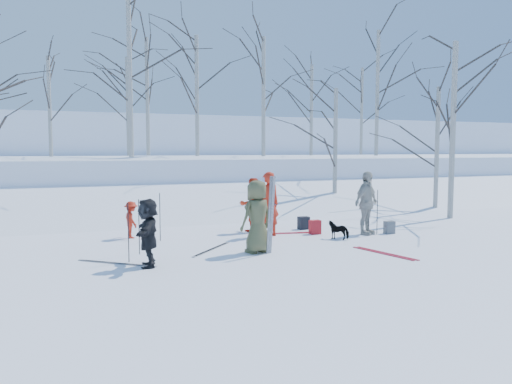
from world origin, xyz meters
name	(u,v)px	position (x,y,z in m)	size (l,w,h in m)	color
ground	(277,245)	(0.00, 0.00, 0.00)	(120.00, 120.00, 0.00)	white
snow_ramp	(204,210)	(0.00, 7.00, 0.15)	(70.00, 9.50, 1.40)	white
snow_plateau	(156,176)	(0.00, 17.00, 1.00)	(70.00, 18.00, 2.20)	white
far_hill	(115,155)	(0.00, 38.00, 2.00)	(90.00, 30.00, 6.00)	white
skier_olive_center	(257,217)	(-0.84, -0.66, 0.90)	(0.87, 0.57, 1.79)	#4F5030
skier_red_north	(268,204)	(0.35, 1.43, 0.94)	(0.69, 0.45, 1.88)	red
skier_redor_behind	(252,205)	(0.22, 2.36, 0.83)	(0.80, 0.63, 1.66)	red
skier_red_seated	(131,220)	(-3.42, 2.55, 0.53)	(0.68, 0.39, 1.06)	red
skier_cream_east	(366,203)	(3.16, 0.56, 0.94)	(1.11, 0.46, 1.89)	beige
skier_grey_west	(148,233)	(-3.58, -1.14, 0.74)	(1.38, 0.44, 1.49)	black
dog	(339,230)	(2.00, 0.19, 0.26)	(0.28, 0.61, 0.52)	black
upright_ski_left	(269,215)	(-0.62, -0.91, 0.95)	(0.07, 0.02, 1.90)	silver
upright_ski_right	(272,215)	(-0.56, -0.92, 0.95)	(0.07, 0.02, 1.90)	silver
ski_pair_a	(285,233)	(0.97, 1.61, 0.01)	(1.90, 0.58, 0.02)	maroon
ski_pair_b	(212,249)	(-1.77, 0.11, 0.01)	(1.44, 1.53, 0.02)	silver
ski_pair_c	(384,253)	(1.99, -1.94, 0.01)	(0.60, 1.90, 0.02)	maroon
ski_pair_d	(116,263)	(-4.20, -0.60, 0.01)	(1.57, 1.39, 0.02)	silver
ski_pole_a	(128,233)	(-3.91, -0.54, 0.67)	(0.02, 0.02, 1.34)	black
ski_pole_b	(264,210)	(0.57, 2.26, 0.67)	(0.02, 0.02, 1.34)	black
ski_pole_c	(275,208)	(1.01, 2.43, 0.67)	(0.02, 0.02, 1.34)	black
ski_pole_d	(160,217)	(-2.75, 1.80, 0.67)	(0.02, 0.02, 1.34)	black
ski_pole_e	(369,212)	(3.30, 0.61, 0.67)	(0.02, 0.02, 1.34)	black
ski_pole_f	(377,212)	(3.46, 0.42, 0.67)	(0.02, 0.02, 1.34)	black
ski_pole_g	(139,227)	(-3.56, 0.23, 0.67)	(0.02, 0.02, 1.34)	black
backpack_red	(315,227)	(1.78, 1.19, 0.21)	(0.32, 0.22, 0.42)	#AA1A1F
backpack_grey	(389,227)	(3.91, 0.43, 0.19)	(0.30, 0.20, 0.38)	#55585C
backpack_dark	(304,223)	(1.89, 2.13, 0.20)	(0.34, 0.24, 0.40)	black
birch_plateau_a	(50,107)	(-5.55, 12.86, 4.47)	(3.78, 3.78, 4.54)	silver
birch_plateau_c	(197,96)	(1.15, 12.13, 5.13)	(4.70, 4.70, 5.86)	silver
birch_plateau_d	(362,111)	(12.81, 15.32, 4.94)	(4.43, 4.43, 5.47)	silver
birch_plateau_e	(311,110)	(7.73, 12.57, 4.66)	(4.04, 4.04, 4.92)	silver
birch_plateau_f	(263,97)	(3.96, 10.38, 5.03)	(4.56, 4.56, 5.66)	silver
birch_plateau_g	(147,97)	(-0.66, 15.62, 5.36)	(5.03, 5.03, 6.32)	silver
birch_plateau_h	(130,78)	(-2.41, 9.53, 5.47)	(5.17, 5.17, 6.53)	silver
birch_plateau_j	(377,93)	(10.50, 10.43, 5.47)	(5.18, 5.18, 6.54)	silver
birch_plateau_k	(128,107)	(-1.76, 15.21, 4.77)	(4.20, 4.20, 5.14)	silver
birch_edge_b	(453,131)	(8.09, 2.39, 3.20)	(5.08, 5.08, 6.40)	silver
birch_edge_c	(437,149)	(9.31, 4.54, 2.55)	(4.17, 4.17, 5.10)	silver
birch_edge_e	(335,149)	(5.58, 6.41, 2.54)	(4.16, 4.16, 5.08)	silver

